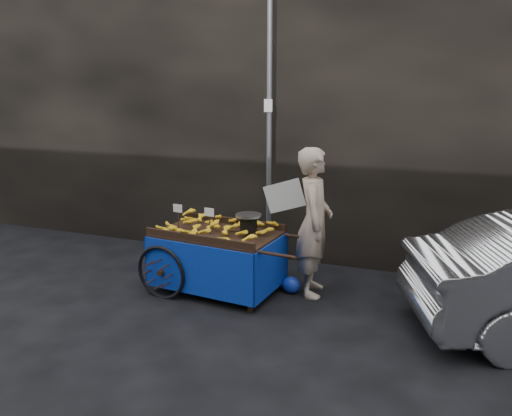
% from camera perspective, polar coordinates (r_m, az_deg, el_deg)
% --- Properties ---
extents(ground, '(80.00, 80.00, 0.00)m').
position_cam_1_polar(ground, '(6.75, -4.73, -9.56)').
color(ground, black).
rests_on(ground, ground).
extents(building_wall, '(13.50, 2.00, 5.00)m').
position_cam_1_polar(building_wall, '(8.51, 5.12, 12.54)').
color(building_wall, black).
rests_on(building_wall, ground).
extents(street_pole, '(0.12, 0.10, 4.00)m').
position_cam_1_polar(street_pole, '(7.32, 1.52, 8.56)').
color(street_pole, slate).
rests_on(street_pole, ground).
extents(banana_cart, '(2.25, 1.21, 1.18)m').
position_cam_1_polar(banana_cart, '(6.59, -4.83, -3.43)').
color(banana_cart, black).
rests_on(banana_cart, ground).
extents(vendor, '(0.97, 0.78, 1.93)m').
position_cam_1_polar(vendor, '(6.44, 6.64, -1.62)').
color(vendor, tan).
rests_on(vendor, ground).
extents(plastic_bag, '(0.25, 0.20, 0.22)m').
position_cam_1_polar(plastic_bag, '(6.68, 4.06, -8.76)').
color(plastic_bag, '#1731B0').
rests_on(plastic_bag, ground).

